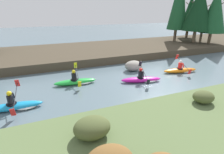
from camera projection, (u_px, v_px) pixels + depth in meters
name	position (u px, v px, depth m)	size (l,w,h in m)	color
ground_plane	(156.00, 79.00, 12.34)	(90.00, 90.00, 0.00)	slate
riverbank_far	(112.00, 50.00, 19.57)	(44.00, 8.41, 0.71)	#473D2D
conifer_tree_mid_left	(199.00, 8.00, 20.55)	(3.65, 3.65, 6.55)	#7A664C
conifer_tree_centre	(215.00, 10.00, 20.13)	(2.92, 2.92, 6.28)	brown
conifer_tree_mid_right	(190.00, 13.00, 24.29)	(2.47, 2.47, 5.85)	brown
bare_tree_upstream	(203.00, 23.00, 21.44)	(2.77, 2.73, 4.94)	brown
bare_tree_mid_upstream	(196.00, 21.00, 24.94)	(2.79, 2.75, 4.99)	#7A664C
shrub_clump_nearest	(92.00, 127.00, 5.61)	(1.21, 1.01, 0.66)	#4C562D
shrub_clump_far_end	(203.00, 97.00, 7.71)	(0.97, 0.81, 0.53)	#4C562D
kayaker_lead	(181.00, 70.00, 13.59)	(2.79, 2.06, 1.20)	orange
kayaker_middle	(143.00, 79.00, 11.81)	(2.78, 2.05, 1.20)	#C61999
kayaker_trailing	(77.00, 81.00, 11.46)	(2.79, 2.07, 1.20)	green
kayaker_far_back	(16.00, 106.00, 8.57)	(2.79, 2.07, 1.20)	#1993D6
boulder_midstream	(133.00, 66.00, 13.92)	(1.43, 1.12, 0.81)	gray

